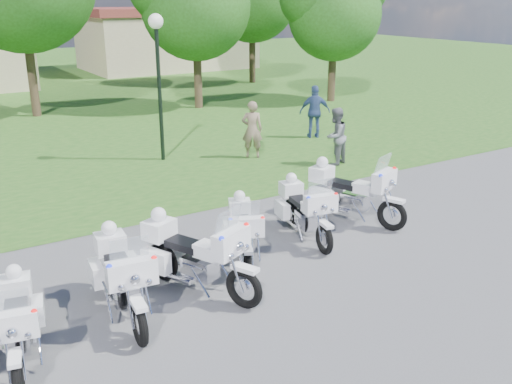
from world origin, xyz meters
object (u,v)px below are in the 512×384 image
bystander_b (335,137)px  bystander_c (315,112)px  bystander_a (252,130)px  motorcycle_3 (194,253)px  lamp_post (157,52)px  motorcycle_2 (122,275)px  motorcycle_5 (304,209)px  motorcycle_6 (351,191)px  motorcycle_1 (17,322)px  motorcycle_4 (243,230)px

bystander_b → bystander_c: bystander_c is taller
bystander_a → motorcycle_3: bearing=83.1°
bystander_b → lamp_post: bearing=-58.9°
motorcycle_2 → motorcycle_5: bearing=-161.2°
motorcycle_3 → motorcycle_6: 4.58m
motorcycle_6 → bystander_a: bystander_a is taller
motorcycle_5 → bystander_b: (4.02, 3.94, 0.25)m
motorcycle_1 → bystander_b: size_ratio=1.21×
motorcycle_3 → motorcycle_6: size_ratio=0.98×
motorcycle_1 → motorcycle_2: (1.65, 0.45, 0.08)m
bystander_b → bystander_a: bearing=-70.9°
motorcycle_1 → motorcycle_3: 2.99m
bystander_c → motorcycle_3: bearing=69.7°
motorcycle_2 → motorcycle_5: size_ratio=1.09×
motorcycle_2 → bystander_a: bearing=-127.7°
lamp_post → motorcycle_2: bearing=-116.7°
motorcycle_2 → motorcycle_5: 4.39m
motorcycle_1 → motorcycle_3: size_ratio=0.90×
motorcycle_2 → motorcycle_6: (5.73, 1.21, 0.02)m
motorcycle_6 → bystander_c: size_ratio=1.26×
motorcycle_1 → motorcycle_2: motorcycle_2 is taller
motorcycle_4 → lamp_post: bearing=-76.3°
motorcycle_2 → motorcycle_4: (2.63, 0.72, -0.07)m
motorcycle_4 → bystander_a: size_ratio=1.10×
motorcycle_1 → bystander_b: bystander_b is taller
bystander_a → bystander_b: (1.70, -1.99, -0.03)m
bystander_c → bystander_a: bearing=45.8°
bystander_a → motorcycle_4: bearing=88.2°
motorcycle_2 → motorcycle_6: size_ratio=1.01×
motorcycle_3 → motorcycle_1: bearing=-14.6°
lamp_post → bystander_c: 6.26m
motorcycle_2 → bystander_b: 9.64m
lamp_post → bystander_c: size_ratio=2.34×
motorcycle_1 → motorcycle_6: bearing=-156.0°
bystander_b → motorcycle_2: bearing=9.4°
motorcycle_1 → motorcycle_2: 1.71m
motorcycle_1 → motorcycle_5: size_ratio=0.96×
motorcycle_4 → motorcycle_5: 1.67m
motorcycle_1 → motorcycle_3: motorcycle_3 is taller
bystander_a → motorcycle_6: bearing=112.2°
motorcycle_2 → bystander_a: (6.60, 6.91, 0.22)m
motorcycle_2 → motorcycle_6: bearing=-162.1°
bystander_a → motorcycle_1: bearing=72.6°
motorcycle_1 → motorcycle_2: size_ratio=0.88×
motorcycle_3 → bystander_a: bearing=-152.4°
bystander_b → bystander_c: (1.61, 3.13, 0.07)m
bystander_b → motorcycle_3: bearing=13.4°
motorcycle_5 → motorcycle_2: bearing=23.3°
motorcycle_6 → lamp_post: 7.58m
lamp_post → bystander_c: (5.80, -0.11, -2.35)m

